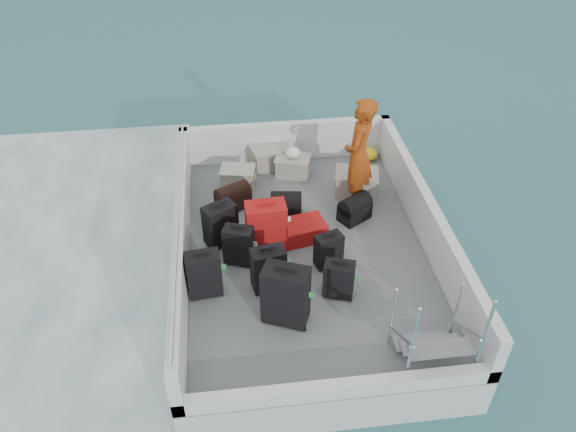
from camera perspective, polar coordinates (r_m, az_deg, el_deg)
name	(u,v)px	position (r m, az deg, el deg)	size (l,w,h in m)	color
ground	(305,279)	(8.48, 1.78, -6.43)	(160.00, 160.00, 0.00)	#175252
ferry_hull	(306,265)	(8.27, 1.82, -4.95)	(3.60, 5.00, 0.60)	silver
deck	(306,249)	(8.06, 1.86, -3.34)	(3.30, 4.70, 0.02)	slate
deck_fittings	(336,241)	(7.62, 4.85, -2.57)	(3.60, 5.00, 0.90)	silver
suitcase_0	(204,275)	(7.25, -8.52, -5.92)	(0.43, 0.25, 0.67)	black
suitcase_1	(239,246)	(7.67, -5.03, -3.03)	(0.39, 0.23, 0.59)	black
suitcase_2	(221,225)	(8.00, -6.87, -0.89)	(0.45, 0.27, 0.65)	black
suitcase_3	(286,296)	(6.80, -0.24, -8.12)	(0.55, 0.32, 0.83)	black
suitcase_4	(268,270)	(7.27, -2.00, -5.46)	(0.43, 0.26, 0.64)	black
suitcase_5	(266,227)	(7.82, -2.22, -1.13)	(0.55, 0.33, 0.76)	#AD0D16
suitcase_6	(339,280)	(7.23, 5.18, -6.47)	(0.39, 0.23, 0.54)	black
suitcase_7	(329,251)	(7.64, 4.15, -3.54)	(0.36, 0.21, 0.52)	black
suitcase_8	(302,230)	(8.15, 1.39, -1.48)	(0.44, 0.67, 0.27)	#AD0D16
duffel_0	(233,199)	(8.75, -5.60, 1.75)	(0.52, 0.30, 0.32)	black
duffel_1	(286,207)	(8.55, -0.19, 0.97)	(0.46, 0.30, 0.32)	black
duffel_2	(355,210)	(8.53, 6.78, 0.57)	(0.47, 0.30, 0.32)	black
crate_0	(238,178)	(9.22, -5.09, 3.86)	(0.51, 0.35, 0.31)	#ABA595
crate_1	(270,158)	(9.67, -1.88, 5.96)	(0.58, 0.40, 0.35)	#ABA595
crate_2	(293,167)	(9.45, 0.50, 5.01)	(0.53, 0.37, 0.32)	#ABA595
crate_3	(356,184)	(9.05, 6.95, 3.25)	(0.64, 0.44, 0.38)	#ABA595
yellow_bag	(370,154)	(9.99, 8.29, 6.24)	(0.28, 0.26, 0.22)	yellow
white_bag	(293,154)	(9.31, 0.51, 6.30)	(0.24, 0.24, 0.18)	white
passenger	(359,155)	(8.42, 7.18, 6.16)	(0.67, 0.43, 1.81)	#DE5814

